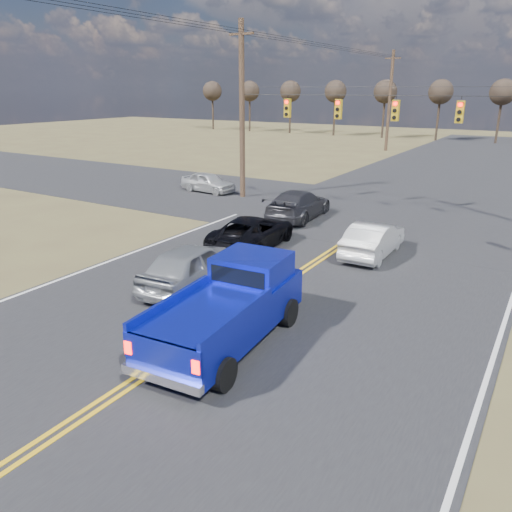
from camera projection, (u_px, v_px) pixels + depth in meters
The scene contains 12 objects.
ground at pixel (146, 375), 11.61m from camera, with size 160.00×160.00×0.00m, color brown.
road_main at pixel (323, 257), 19.68m from camera, with size 14.00×120.00×0.02m, color #28282B.
road_cross at pixel (386, 216), 26.14m from camera, with size 120.00×12.00×0.02m, color #28282B.
signal_gantry at pixel (404, 116), 24.10m from camera, with size 19.60×4.83×10.00m.
utility_poles at pixel (389, 113), 23.66m from camera, with size 19.60×58.32×10.00m.
treeline at pixel (438, 99), 31.55m from camera, with size 87.00×117.80×7.40m.
pickup_truck at pixel (230, 307), 12.80m from camera, with size 2.53×5.62×2.06m.
silver_suv at pixel (193, 265), 16.54m from camera, with size 1.81×4.51×1.54m, color #95989D.
black_suv at pixel (253, 232), 20.78m from camera, with size 2.20×4.77×1.33m, color black.
white_car_queue at pixel (373, 239), 19.71m from camera, with size 1.43×4.10×1.35m, color silver.
dgrey_car_queue at pixel (298, 204), 25.37m from camera, with size 2.03×4.99×1.45m, color #37373C.
cross_car_west at pixel (208, 182), 31.84m from camera, with size 3.72×1.50×1.27m, color #BABABA.
Camera 1 is at (7.49, -7.26, 6.35)m, focal length 35.00 mm.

